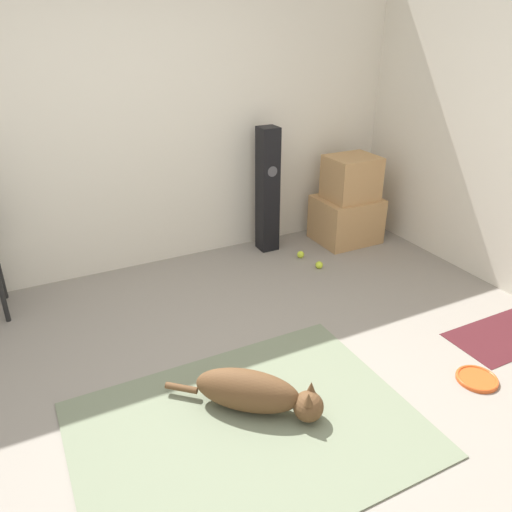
# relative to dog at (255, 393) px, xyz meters

# --- Properties ---
(ground_plane) EXTENTS (12.00, 12.00, 0.00)m
(ground_plane) POSITION_rel_dog_xyz_m (-0.14, 0.05, -0.13)
(ground_plane) COLOR gray
(wall_back) EXTENTS (8.00, 0.06, 2.55)m
(wall_back) POSITION_rel_dog_xyz_m (-0.14, 2.15, 1.14)
(wall_back) COLOR silver
(wall_back) RESTS_ON ground_plane
(area_rug) EXTENTS (1.83, 1.36, 0.01)m
(area_rug) POSITION_rel_dog_xyz_m (-0.10, -0.12, -0.13)
(area_rug) COLOR slate
(area_rug) RESTS_ON ground_plane
(dog) EXTENTS (0.73, 0.66, 0.25)m
(dog) POSITION_rel_dog_xyz_m (0.00, 0.00, 0.00)
(dog) COLOR brown
(dog) RESTS_ON area_rug
(frisbee) EXTENTS (0.25, 0.25, 0.03)m
(frisbee) POSITION_rel_dog_xyz_m (1.34, -0.39, -0.12)
(frisbee) COLOR #DB511E
(frisbee) RESTS_ON ground_plane
(cardboard_box_lower) EXTENTS (0.58, 0.50, 0.44)m
(cardboard_box_lower) POSITION_rel_dog_xyz_m (1.88, 1.74, 0.09)
(cardboard_box_lower) COLOR tan
(cardboard_box_lower) RESTS_ON ground_plane
(cardboard_box_upper) EXTENTS (0.46, 0.39, 0.41)m
(cardboard_box_upper) POSITION_rel_dog_xyz_m (1.89, 1.72, 0.51)
(cardboard_box_upper) COLOR tan
(cardboard_box_upper) RESTS_ON cardboard_box_lower
(floor_speaker) EXTENTS (0.17, 0.18, 1.16)m
(floor_speaker) POSITION_rel_dog_xyz_m (1.10, 1.91, 0.45)
(floor_speaker) COLOR black
(floor_speaker) RESTS_ON ground_plane
(tennis_ball_by_boxes) EXTENTS (0.07, 0.07, 0.07)m
(tennis_ball_by_boxes) POSITION_rel_dog_xyz_m (1.27, 1.58, -0.10)
(tennis_ball_by_boxes) COLOR #C6E033
(tennis_ball_by_boxes) RESTS_ON ground_plane
(tennis_ball_near_speaker) EXTENTS (0.07, 0.07, 0.07)m
(tennis_ball_near_speaker) POSITION_rel_dog_xyz_m (1.31, 1.32, -0.10)
(tennis_ball_near_speaker) COLOR #C6E033
(tennis_ball_near_speaker) RESTS_ON ground_plane
(door_mat) EXTENTS (0.77, 0.44, 0.01)m
(door_mat) POSITION_rel_dog_xyz_m (1.88, -0.14, -0.13)
(door_mat) COLOR #47191E
(door_mat) RESTS_ON ground_plane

